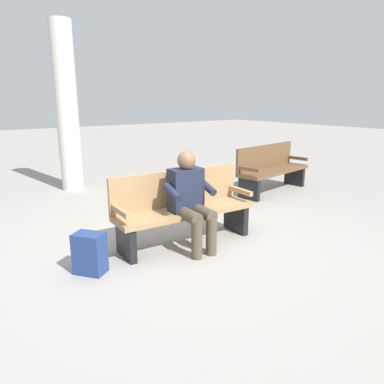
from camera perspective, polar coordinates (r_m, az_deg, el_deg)
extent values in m
plane|color=gray|center=(4.62, -0.96, -8.03)|extent=(40.00, 40.00, 0.00)
cube|color=#9E7A51|center=(4.47, -0.98, -3.06)|extent=(1.83, 0.62, 0.06)
cube|color=#9E7A51|center=(4.58, -2.40, 0.67)|extent=(1.80, 0.19, 0.45)
cube|color=#9E7A51|center=(4.91, 7.49, 0.24)|extent=(0.10, 0.48, 0.06)
cube|color=#9E7A51|center=(4.07, -11.26, -2.92)|extent=(0.10, 0.48, 0.06)
cube|color=black|center=(4.99, 6.91, -4.01)|extent=(0.11, 0.44, 0.39)
cube|color=black|center=(4.21, -10.37, -7.69)|extent=(0.11, 0.44, 0.39)
cube|color=#1E2338|center=(4.34, -0.99, 0.37)|extent=(0.42, 0.25, 0.52)
sphere|color=brown|center=(4.25, -0.87, 5.01)|extent=(0.22, 0.22, 0.22)
cylinder|color=#4C4233|center=(4.29, 1.63, -3.21)|extent=(0.18, 0.43, 0.15)
cylinder|color=#4C4233|center=(4.18, -0.64, -3.66)|extent=(0.18, 0.43, 0.15)
cylinder|color=#4C4233|center=(4.22, 3.06, -6.97)|extent=(0.13, 0.13, 0.45)
cylinder|color=#4C4233|center=(4.12, 0.77, -7.53)|extent=(0.13, 0.13, 0.45)
cylinder|color=#1E2338|center=(4.38, 2.37, 0.84)|extent=(0.11, 0.32, 0.18)
cylinder|color=#1E2338|center=(4.13, -3.11, -0.01)|extent=(0.11, 0.32, 0.18)
cube|color=navy|center=(3.94, -15.82, -9.29)|extent=(0.35, 0.37, 0.43)
cube|color=navy|center=(4.06, -14.81, -9.50)|extent=(0.16, 0.20, 0.20)
cube|color=brown|center=(7.18, 12.82, 3.30)|extent=(1.85, 0.73, 0.06)
cube|color=brown|center=(7.25, 11.50, 5.52)|extent=(1.79, 0.31, 0.45)
cube|color=brown|center=(7.88, 16.21, 5.16)|extent=(0.13, 0.48, 0.06)
cube|color=brown|center=(6.46, 8.84, 3.62)|extent=(0.13, 0.48, 0.06)
cube|color=black|center=(7.90, 15.84, 2.44)|extent=(0.14, 0.44, 0.39)
cube|color=black|center=(6.58, 8.98, 0.46)|extent=(0.14, 0.44, 0.39)
cylinder|color=beige|center=(7.50, -19.14, 12.35)|extent=(0.42, 0.42, 3.18)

